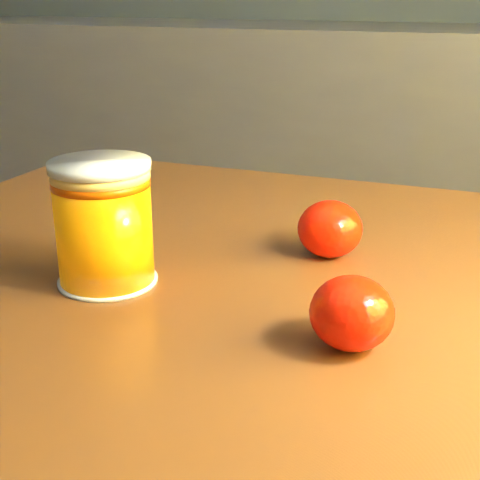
% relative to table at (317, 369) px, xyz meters
% --- Properties ---
extents(kitchen_counter, '(3.15, 0.60, 0.90)m').
position_rel_table_xyz_m(kitchen_counter, '(-0.83, 1.39, -0.20)').
color(kitchen_counter, '#545459').
rests_on(kitchen_counter, ground).
extents(table, '(1.01, 0.72, 0.74)m').
position_rel_table_xyz_m(table, '(0.00, 0.00, 0.00)').
color(table, brown).
rests_on(table, ground).
extents(juice_glass, '(0.09, 0.09, 0.11)m').
position_rel_table_xyz_m(juice_glass, '(-0.18, -0.08, 0.15)').
color(juice_glass, orange).
rests_on(juice_glass, table).
extents(orange_front, '(0.07, 0.07, 0.05)m').
position_rel_table_xyz_m(orange_front, '(0.05, -0.11, 0.12)').
color(orange_front, '#FF1C05').
rests_on(orange_front, table).
extents(orange_back, '(0.08, 0.08, 0.06)m').
position_rel_table_xyz_m(orange_back, '(-0.01, 0.06, 0.12)').
color(orange_back, '#FF1C05').
rests_on(orange_back, table).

